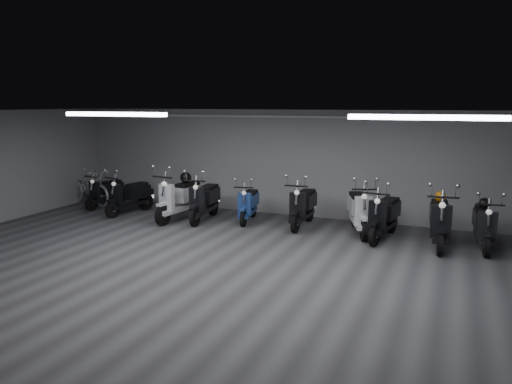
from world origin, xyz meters
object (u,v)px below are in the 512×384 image
at_px(scooter_7, 384,209).
at_px(helmet_1, 186,178).
at_px(scooter_9, 485,218).
at_px(scooter_6, 360,203).
at_px(scooter_8, 440,213).
at_px(scooter_5, 303,199).
at_px(bicycle, 88,183).
at_px(helmet_2, 484,203).
at_px(scooter_1, 129,190).
at_px(helmet_0, 440,197).
at_px(scooter_3, 204,194).
at_px(scooter_0, 105,187).
at_px(scooter_4, 248,198).
at_px(scooter_2, 179,191).

xyz_separation_m(scooter_7, helmet_1, (-5.07, 0.11, 0.37)).
bearing_deg(helmet_1, scooter_9, -0.55).
relative_size(scooter_6, scooter_8, 0.97).
distance_m(scooter_5, scooter_6, 1.38).
relative_size(bicycle, helmet_2, 8.45).
xyz_separation_m(scooter_1, helmet_0, (7.85, 0.24, 0.37)).
bearing_deg(helmet_0, scooter_8, -85.29).
distance_m(scooter_6, helmet_2, 2.58).
distance_m(scooter_3, helmet_1, 0.70).
height_order(scooter_3, scooter_6, scooter_6).
xyz_separation_m(helmet_1, helmet_2, (7.04, 0.17, -0.15)).
relative_size(helmet_0, helmet_2, 1.01).
bearing_deg(scooter_0, scooter_4, 6.31).
bearing_deg(helmet_0, helmet_2, 8.68).
distance_m(bicycle, helmet_1, 3.59).
bearing_deg(scooter_0, scooter_7, 3.64).
xyz_separation_m(scooter_0, scooter_6, (7.29, -0.05, 0.11)).
bearing_deg(scooter_7, helmet_1, -172.33).
height_order(scooter_0, scooter_9, scooter_9).
bearing_deg(scooter_6, helmet_2, -20.09).
bearing_deg(scooter_5, scooter_4, 179.39).
height_order(scooter_6, scooter_9, scooter_6).
xyz_separation_m(scooter_3, scooter_9, (6.47, 0.03, -0.05)).
height_order(scooter_3, helmet_1, scooter_3).
distance_m(scooter_0, bicycle, 0.74).
bearing_deg(scooter_4, scooter_7, -16.17).
height_order(scooter_4, bicycle, bicycle).
xyz_separation_m(bicycle, helmet_1, (3.55, -0.36, 0.44)).
xyz_separation_m(scooter_3, scooter_4, (1.07, 0.34, -0.10)).
relative_size(helmet_1, helmet_2, 1.26).
bearing_deg(scooter_0, bicycle, 175.58).
bearing_deg(scooter_7, helmet_2, 16.95).
bearing_deg(helmet_2, scooter_2, -176.37).
bearing_deg(helmet_1, scooter_3, -9.57).
bearing_deg(helmet_0, scooter_1, -178.21).
height_order(scooter_1, helmet_1, scooter_1).
distance_m(scooter_8, helmet_2, 0.94).
relative_size(scooter_5, scooter_6, 0.97).
bearing_deg(scooter_6, scooter_9, -25.42).
height_order(scooter_1, scooter_6, scooter_6).
distance_m(scooter_3, bicycle, 4.16).
distance_m(scooter_3, helmet_2, 6.46).
bearing_deg(scooter_3, helmet_1, 163.86).
bearing_deg(scooter_3, scooter_2, -170.73).
distance_m(scooter_0, scooter_9, 9.88).
bearing_deg(helmet_0, scooter_0, 178.87).
relative_size(scooter_2, bicycle, 1.02).
bearing_deg(scooter_5, scooter_9, -5.91).
distance_m(scooter_7, scooter_8, 1.15).
bearing_deg(bicycle, scooter_9, -76.54).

